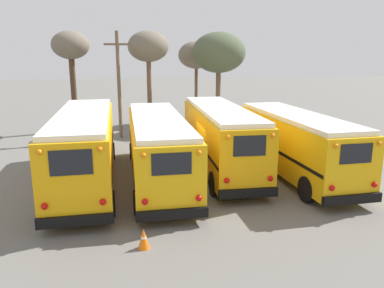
{
  "coord_description": "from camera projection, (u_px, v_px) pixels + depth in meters",
  "views": [
    {
      "loc": [
        -3.18,
        -17.35,
        5.78
      ],
      "look_at": [
        0.0,
        -0.22,
        1.63
      ],
      "focal_mm": 35.0,
      "sensor_mm": 36.0,
      "label": 1
    }
  ],
  "objects": [
    {
      "name": "ground_plane",
      "position": [
        191.0,
        175.0,
        18.5
      ],
      "size": [
        160.0,
        160.0,
        0.0
      ],
      "primitive_type": "plane",
      "color": "#66635E"
    },
    {
      "name": "school_bus_0",
      "position": [
        85.0,
        146.0,
        16.88
      ],
      "size": [
        2.68,
        10.59,
        3.3
      ],
      "color": "#E5A00C",
      "rests_on": "ground"
    },
    {
      "name": "school_bus_1",
      "position": [
        158.0,
        146.0,
        17.43
      ],
      "size": [
        2.6,
        10.49,
        3.04
      ],
      "color": "#EAAA0F",
      "rests_on": "ground"
    },
    {
      "name": "school_bus_2",
      "position": [
        220.0,
        136.0,
        19.11
      ],
      "size": [
        2.72,
        10.21,
        3.22
      ],
      "color": "#E5A00C",
      "rests_on": "ground"
    },
    {
      "name": "school_bus_3",
      "position": [
        295.0,
        142.0,
        18.07
      ],
      "size": [
        2.68,
        9.42,
        3.06
      ],
      "color": "#EAAA0F",
      "rests_on": "ground"
    },
    {
      "name": "utility_pole",
      "position": [
        119.0,
        83.0,
        25.96
      ],
      "size": [
        1.8,
        0.24,
        7.37
      ],
      "color": "brown",
      "rests_on": "ground"
    },
    {
      "name": "bare_tree_0",
      "position": [
        148.0,
        48.0,
        27.53
      ],
      "size": [
        3.01,
        3.01,
        7.53
      ],
      "color": "brown",
      "rests_on": "ground"
    },
    {
      "name": "bare_tree_1",
      "position": [
        71.0,
        48.0,
        27.76
      ],
      "size": [
        2.77,
        2.77,
        7.54
      ],
      "color": "#473323",
      "rests_on": "ground"
    },
    {
      "name": "bare_tree_2",
      "position": [
        196.0,
        56.0,
        32.07
      ],
      "size": [
        3.1,
        3.1,
        6.94
      ],
      "color": "brown",
      "rests_on": "ground"
    },
    {
      "name": "bare_tree_3",
      "position": [
        219.0,
        53.0,
        29.18
      ],
      "size": [
        4.19,
        4.19,
        7.54
      ],
      "color": "brown",
      "rests_on": "ground"
    },
    {
      "name": "traffic_cone",
      "position": [
        144.0,
        239.0,
        11.41
      ],
      "size": [
        0.36,
        0.36,
        0.64
      ],
      "color": "orange",
      "rests_on": "ground"
    }
  ]
}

